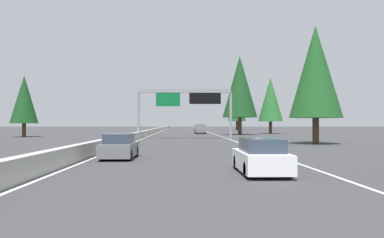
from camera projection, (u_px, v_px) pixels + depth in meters
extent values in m
plane|color=#38383A|center=(147.00, 136.00, 61.17)|extent=(320.00, 320.00, 0.00)
cube|color=#ADAAA3|center=(155.00, 131.00, 81.16)|extent=(180.00, 0.56, 0.90)
cube|color=silver|center=(215.00, 134.00, 71.46)|extent=(160.00, 0.16, 0.01)
cube|color=silver|center=(154.00, 134.00, 71.18)|extent=(160.00, 0.16, 0.01)
cylinder|color=gray|center=(138.00, 116.00, 51.16)|extent=(0.36, 0.36, 6.12)
cylinder|color=gray|center=(231.00, 116.00, 51.47)|extent=(0.36, 0.36, 6.12)
cube|color=gray|center=(185.00, 91.00, 51.35)|extent=(0.50, 12.32, 0.50)
cube|color=#0C602D|center=(168.00, 99.00, 51.13)|extent=(0.12, 3.20, 1.90)
cube|color=black|center=(205.00, 98.00, 51.26)|extent=(0.16, 4.20, 1.50)
cube|color=white|center=(260.00, 161.00, 16.10)|extent=(4.40, 1.80, 0.76)
cube|color=#2D3847|center=(261.00, 145.00, 15.89)|extent=(2.46, 1.51, 0.56)
cylinder|color=black|center=(237.00, 162.00, 17.48)|extent=(0.64, 0.22, 0.64)
cylinder|color=black|center=(271.00, 162.00, 17.52)|extent=(0.64, 0.22, 0.64)
cylinder|color=black|center=(247.00, 170.00, 14.67)|extent=(0.64, 0.22, 0.64)
cylinder|color=black|center=(288.00, 170.00, 14.71)|extent=(0.64, 0.22, 0.64)
cube|color=slate|center=(120.00, 149.00, 22.90)|extent=(4.40, 1.80, 0.76)
cube|color=#2D3847|center=(119.00, 138.00, 22.69)|extent=(2.46, 1.51, 0.56)
cylinder|color=black|center=(111.00, 151.00, 24.29)|extent=(0.64, 0.22, 0.64)
cylinder|color=black|center=(136.00, 151.00, 24.33)|extent=(0.64, 0.22, 0.64)
cylinder|color=black|center=(101.00, 155.00, 21.47)|extent=(0.64, 0.22, 0.64)
cylinder|color=black|center=(130.00, 155.00, 21.51)|extent=(0.64, 0.22, 0.64)
cube|color=slate|center=(200.00, 131.00, 75.12)|extent=(5.60, 2.00, 0.70)
cube|color=slate|center=(200.00, 126.00, 76.13)|extent=(2.24, 1.84, 0.90)
cube|color=#2D3847|center=(200.00, 126.00, 76.13)|extent=(2.02, 1.92, 0.41)
cylinder|color=black|center=(195.00, 131.00, 76.94)|extent=(0.80, 0.28, 0.80)
cylinder|color=black|center=(204.00, 131.00, 76.98)|extent=(0.80, 0.28, 0.80)
cylinder|color=black|center=(196.00, 132.00, 73.25)|extent=(0.80, 0.28, 0.80)
cylinder|color=black|center=(205.00, 132.00, 73.29)|extent=(0.80, 0.28, 0.80)
cube|color=#1E4793|center=(199.00, 130.00, 82.76)|extent=(4.40, 1.80, 0.76)
cube|color=#2D3847|center=(199.00, 127.00, 82.55)|extent=(2.46, 1.51, 0.56)
cylinder|color=black|center=(195.00, 131.00, 84.15)|extent=(0.64, 0.22, 0.64)
cylinder|color=black|center=(202.00, 131.00, 84.19)|extent=(0.64, 0.22, 0.64)
cylinder|color=black|center=(195.00, 131.00, 81.33)|extent=(0.64, 0.22, 0.64)
cylinder|color=black|center=(203.00, 131.00, 81.37)|extent=(0.64, 0.22, 0.64)
cylinder|color=#4C3823|center=(316.00, 131.00, 38.59)|extent=(0.65, 0.65, 2.62)
cone|color=#194C1E|center=(316.00, 72.00, 38.65)|extent=(5.23, 5.23, 9.28)
cylinder|color=#4C3823|center=(240.00, 126.00, 68.82)|extent=(0.70, 0.70, 3.10)
cone|color=#143D19|center=(240.00, 87.00, 68.89)|extent=(6.20, 6.20, 10.98)
cylinder|color=#4C3823|center=(270.00, 127.00, 75.43)|extent=(0.62, 0.62, 2.42)
cone|color=#236028|center=(270.00, 99.00, 75.48)|extent=(4.83, 4.83, 8.57)
cylinder|color=#4C3823|center=(237.00, 126.00, 113.48)|extent=(0.65, 0.65, 2.65)
cone|color=#194C1E|center=(237.00, 105.00, 113.55)|extent=(5.29, 5.29, 9.38)
cylinder|color=#4C3823|center=(24.00, 130.00, 57.90)|extent=(0.58, 0.58, 2.04)
cone|color=#143D19|center=(24.00, 99.00, 57.95)|extent=(4.08, 4.08, 7.24)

